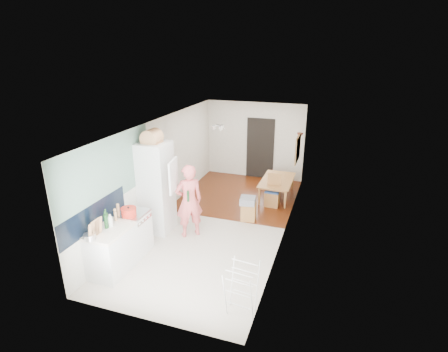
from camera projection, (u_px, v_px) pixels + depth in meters
The scene contains 32 objects.
room_shell at pixel (219, 176), 8.28m from camera, with size 3.20×7.00×2.50m, color silver, non-canonical shape.
floor at pixel (220, 223), 8.71m from camera, with size 3.20×7.00×0.01m, color #BCB5A2.
wood_floor_overlay at pixel (240, 195), 10.36m from camera, with size 3.20×3.30×0.01m, color #5F1E0B.
sage_wall_panel at pixel (108, 171), 6.76m from camera, with size 0.02×3.00×1.30m, color gray.
tile_splashback at pixel (95, 216), 6.51m from camera, with size 0.02×1.90×0.50m, color black.
doorway_recess at pixel (260, 149), 11.40m from camera, with size 0.90×0.04×2.00m, color black.
base_cabinet at pixel (112, 252), 6.68m from camera, with size 0.60×0.90×0.86m, color silver.
worktop at pixel (109, 231), 6.52m from camera, with size 0.62×0.92×0.06m, color beige.
range_cooker at pixel (133, 233), 7.34m from camera, with size 0.60×0.60×0.88m, color silver.
cooker_top at pixel (131, 213), 7.18m from camera, with size 0.60×0.60×0.04m, color #B8B8BA.
fridge_housing at pixel (156, 188), 8.02m from camera, with size 0.66×0.66×2.15m, color silver.
fridge_door at pixel (173, 176), 7.41m from camera, with size 0.56×0.04×0.70m, color silver.
fridge_interior at pixel (167, 170), 7.77m from camera, with size 0.02×0.52×0.66m, color white.
pinboard at pixel (298, 149), 9.40m from camera, with size 0.03×0.90×0.70m, color tan.
pinboard_frame at pixel (297, 149), 9.40m from camera, with size 0.01×0.94×0.74m, color #A56939.
wall_sconce at pixel (300, 136), 9.92m from camera, with size 0.18×0.18×0.16m, color maroon.
person at pixel (189, 195), 7.80m from camera, with size 0.74×0.49×2.03m, color #E26162.
dining_table at pixel (278, 190), 10.11m from camera, with size 1.32×0.74×0.46m, color #A56939.
dining_chair at pixel (273, 191), 9.49m from camera, with size 0.38×0.38×0.89m, color #A56939, non-canonical shape.
stool at pixel (249, 211), 8.78m from camera, with size 0.35×0.35×0.46m, color #A56939, non-canonical shape.
grey_drape at pixel (248, 201), 8.64m from camera, with size 0.37×0.37×0.17m, color slate.
drying_rack at pixel (241, 290), 5.61m from camera, with size 0.45×0.41×0.89m, color silver, non-canonical shape.
bread_bin at pixel (152, 138), 7.60m from camera, with size 0.41×0.38×0.21m, color tan, non-canonical shape.
red_casserole at pixel (129, 212), 6.99m from camera, with size 0.31×0.31×0.18m, color red.
steel_pan at pixel (90, 237), 6.15m from camera, with size 0.21×0.21×0.11m, color #B8B8BA.
held_bottle at pixel (188, 196), 7.59m from camera, with size 0.05×0.05×0.25m, color #163E1B.
bottle_a at pixel (106, 222), 6.50m from camera, with size 0.07×0.07×0.28m, color #163E1B.
bottle_b at pixel (107, 220), 6.53m from camera, with size 0.07×0.07×0.30m, color #163E1B.
bottle_c at pixel (110, 222), 6.57m from camera, with size 0.08×0.08×0.21m, color silver.
pepper_mill_front at pixel (115, 216), 6.80m from camera, with size 0.06×0.06×0.20m, color tan.
pepper_mill_back at pixel (118, 211), 6.99m from camera, with size 0.06×0.06×0.21m, color tan.
chopping_boards at pixel (95, 228), 6.20m from camera, with size 0.04×0.25×0.34m, color tan, non-canonical shape.
Camera 1 is at (2.56, -7.34, 4.11)m, focal length 28.00 mm.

